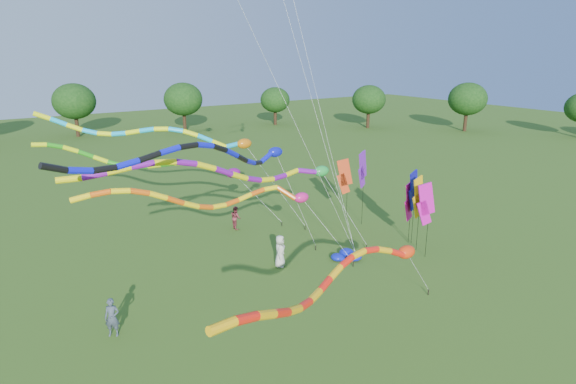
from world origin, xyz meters
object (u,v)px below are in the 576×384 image
tube_kite_orange (230,197)px  blue_nylon_heap (354,258)px  person_c (236,218)px  person_a (280,251)px  tube_kite_red (352,272)px  person_b (112,318)px

tube_kite_orange → blue_nylon_heap: (7.53, 0.06, -4.80)m
tube_kite_orange → person_c: 10.45m
tube_kite_orange → person_a: size_ratio=7.47×
tube_kite_red → person_a: (2.62, 8.86, -3.05)m
person_c → tube_kite_orange: bearing=156.7°
tube_kite_orange → blue_nylon_heap: tube_kite_orange is taller
tube_kite_red → tube_kite_orange: size_ratio=0.99×
person_b → tube_kite_orange: bearing=29.7°
blue_nylon_heap → person_c: bearing=110.0°
tube_kite_orange → blue_nylon_heap: size_ratio=9.71×
tube_kite_red → blue_nylon_heap: tube_kite_red is taller
tube_kite_orange → person_a: (3.83, 1.91, -4.18)m
person_b → blue_nylon_heap: bearing=30.4°
blue_nylon_heap → person_a: person_a is taller
blue_nylon_heap → person_a: (-3.70, 1.85, 0.62)m
tube_kite_orange → person_c: (4.49, 8.39, -4.30)m
person_a → person_c: (0.66, 6.48, -0.12)m
tube_kite_red → tube_kite_orange: tube_kite_orange is taller
tube_kite_red → person_c: size_ratio=8.60×
blue_nylon_heap → person_c: person_c is taller
tube_kite_red → person_b: size_ratio=7.96×
person_a → blue_nylon_heap: bearing=-72.8°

